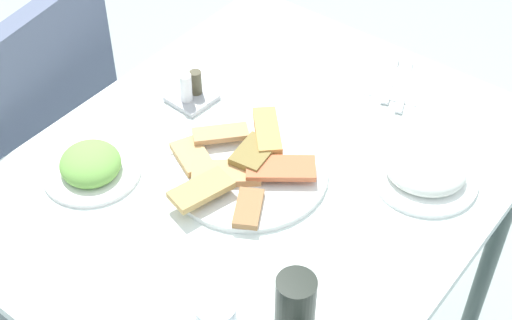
# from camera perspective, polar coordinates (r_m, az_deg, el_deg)

# --- Properties ---
(dining_table) EXTENTS (1.07, 0.87, 0.75)m
(dining_table) POSITION_cam_1_polar(r_m,az_deg,el_deg) (1.59, 0.38, -2.86)
(dining_table) COLOR white
(dining_table) RESTS_ON ground_plane
(dining_chair) EXTENTS (0.48, 0.48, 0.93)m
(dining_chair) POSITION_cam_1_polar(r_m,az_deg,el_deg) (2.01, -16.45, 1.96)
(dining_chair) COLOR slate
(dining_chair) RESTS_ON ground_plane
(pide_platter) EXTENTS (0.34, 0.32, 0.05)m
(pide_platter) POSITION_cam_1_polar(r_m,az_deg,el_deg) (1.51, -0.91, -0.64)
(pide_platter) COLOR white
(pide_platter) RESTS_ON dining_table
(salad_plate_greens) EXTENTS (0.21, 0.21, 0.05)m
(salad_plate_greens) POSITION_cam_1_polar(r_m,az_deg,el_deg) (1.53, 12.56, -0.96)
(salad_plate_greens) COLOR white
(salad_plate_greens) RESTS_ON dining_table
(salad_plate_rice) EXTENTS (0.20, 0.20, 0.06)m
(salad_plate_rice) POSITION_cam_1_polar(r_m,az_deg,el_deg) (1.54, -12.23, -0.43)
(salad_plate_rice) COLOR white
(salad_plate_rice) RESTS_ON dining_table
(soda_can) EXTENTS (0.07, 0.07, 0.12)m
(soda_can) POSITION_cam_1_polar(r_m,az_deg,el_deg) (1.24, 2.96, -10.79)
(soda_can) COLOR black
(soda_can) RESTS_ON dining_table
(paper_napkin) EXTENTS (0.15, 0.15, 0.00)m
(paper_napkin) POSITION_cam_1_polar(r_m,az_deg,el_deg) (1.76, 10.47, 5.58)
(paper_napkin) COLOR white
(paper_napkin) RESTS_ON dining_table
(fork) EXTENTS (0.18, 0.09, 0.00)m
(fork) POSITION_cam_1_polar(r_m,az_deg,el_deg) (1.75, 10.99, 5.45)
(fork) COLOR silver
(fork) RESTS_ON paper_napkin
(spoon) EXTENTS (0.17, 0.08, 0.00)m
(spoon) POSITION_cam_1_polar(r_m,az_deg,el_deg) (1.77, 9.98, 5.91)
(spoon) COLOR silver
(spoon) RESTS_ON paper_napkin
(condiment_caddy) EXTENTS (0.10, 0.10, 0.08)m
(condiment_caddy) POSITION_cam_1_polar(r_m,az_deg,el_deg) (1.68, -4.86, 5.06)
(condiment_caddy) COLOR #B2B2B7
(condiment_caddy) RESTS_ON dining_table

